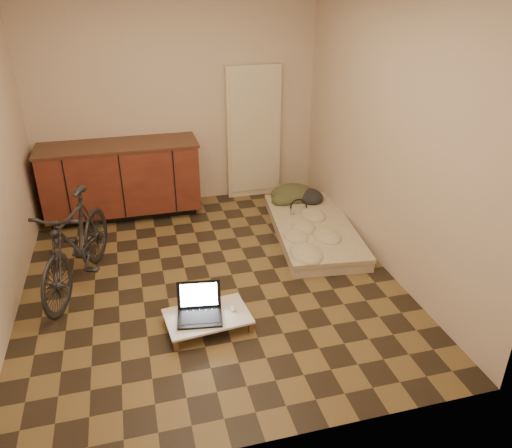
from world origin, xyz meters
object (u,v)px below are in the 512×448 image
object	(u,v)px
laptop	(200,310)
lap_desk	(208,317)
bicycle	(75,239)
futon	(313,229)

from	to	relation	value
laptop	lap_desk	bearing A→B (deg)	-9.03
lap_desk	bicycle	bearing A→B (deg)	132.29
lap_desk	laptop	size ratio (longest dim) A/B	1.79
bicycle	futon	xyz separation A→B (m)	(2.50, 0.39, -0.42)
futon	laptop	bearing A→B (deg)	-132.07
laptop	futon	bearing A→B (deg)	49.30
futon	lap_desk	bearing A→B (deg)	-130.48
lap_desk	laptop	distance (m)	0.09
bicycle	futon	world-z (taller)	bicycle
lap_desk	laptop	xyz separation A→B (m)	(-0.06, 0.02, 0.07)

